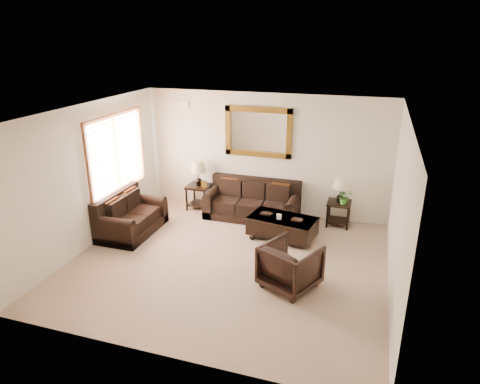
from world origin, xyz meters
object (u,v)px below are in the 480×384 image
(coffee_table, at_px, (282,225))
(armchair, at_px, (290,264))
(loveseat, at_px, (130,218))
(end_table_left, at_px, (199,178))
(sofa, at_px, (253,204))
(end_table_right, at_px, (340,194))

(coffee_table, relative_size, armchair, 1.73)
(loveseat, bearing_deg, coffee_table, -77.47)
(end_table_left, bearing_deg, sofa, -4.43)
(loveseat, distance_m, coffee_table, 3.13)
(coffee_table, bearing_deg, loveseat, -157.74)
(sofa, bearing_deg, armchair, -61.78)
(sofa, bearing_deg, coffee_table, -44.59)
(coffee_table, height_order, armchair, armchair)
(loveseat, relative_size, armchair, 1.81)
(end_table_left, xyz_separation_m, armchair, (2.69, -2.63, -0.33))
(loveseat, xyz_separation_m, end_table_left, (0.86, 1.63, 0.44))
(end_table_left, distance_m, coffee_table, 2.43)
(end_table_left, bearing_deg, end_table_right, 0.29)
(loveseat, relative_size, end_table_left, 1.31)
(end_table_left, relative_size, coffee_table, 0.80)
(armchair, bearing_deg, end_table_right, -75.24)
(loveseat, relative_size, coffee_table, 1.05)
(sofa, height_order, coffee_table, sofa)
(armchair, bearing_deg, loveseat, 9.84)
(sofa, height_order, end_table_right, end_table_right)
(sofa, relative_size, end_table_right, 1.89)
(armchair, bearing_deg, end_table_left, -18.78)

